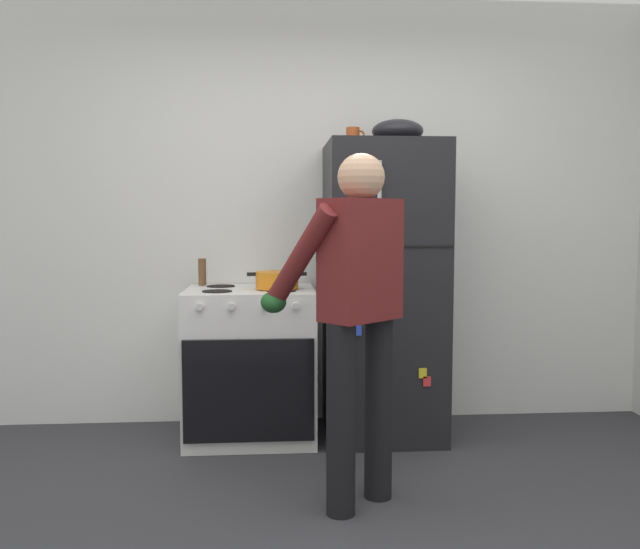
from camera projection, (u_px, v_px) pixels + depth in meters
kitchen_wall_back at (317, 213)px, 4.31m from camera, size 6.00×0.10×2.70m
refrigerator at (383, 290)px, 4.00m from camera, size 0.68×0.72×1.76m
stove_range at (251, 364)px, 3.97m from camera, size 0.76×0.67×0.90m
person_cook at (355, 298)px, 2.99m from camera, size 0.66×0.69×1.60m
red_pot at (277, 280)px, 3.90m from camera, size 0.35×0.25×0.10m
coffee_mug at (353, 135)px, 3.96m from camera, size 0.11×0.08×0.10m
pepper_mill at (202, 272)px, 4.11m from camera, size 0.05×0.05×0.16m
mixing_bowl at (398, 131)px, 3.93m from camera, size 0.30×0.30×0.14m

